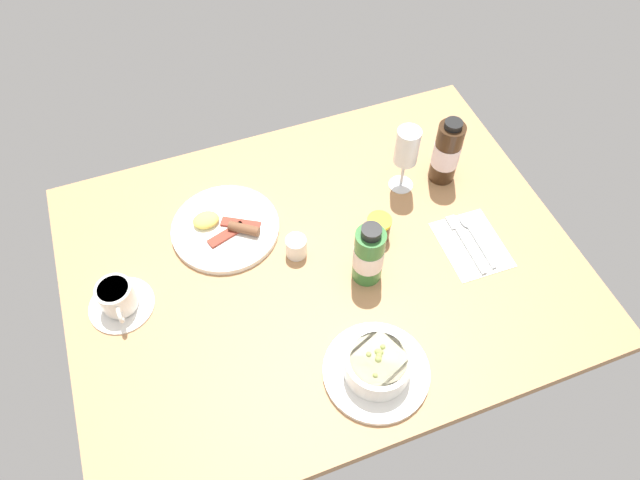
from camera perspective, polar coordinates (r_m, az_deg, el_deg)
ground_plane at (r=129.69cm, az=0.07°, el=-2.33°), size 110.00×84.00×3.00cm
porridge_bowl at (r=113.62cm, az=5.62°, el=-12.20°), size 20.76×20.76×7.56cm
cutlery_setting at (r=135.14cm, az=14.58°, el=-0.23°), size 13.78×17.29×0.90cm
coffee_cup at (r=126.67cm, az=-19.16°, el=-5.45°), size 13.60×13.60×7.08cm
creamer_jug at (r=127.47cm, az=-2.36°, el=-0.62°), size 4.61×5.49×5.55cm
wine_glass at (r=134.07cm, az=8.49°, el=8.77°), size 5.89×5.89×17.72cm
jam_jar at (r=130.21cm, az=5.75°, el=1.16°), size 5.49×5.49×6.18cm
sauce_bottle_brown at (r=140.56cm, az=12.29°, el=8.39°), size 6.39×6.39×17.78cm
sauce_bottle_green at (r=120.54cm, az=4.78°, el=-1.46°), size 6.46×6.46×16.55cm
breakfast_plate at (r=134.16cm, az=-9.29°, el=1.21°), size 24.50×24.50×3.70cm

